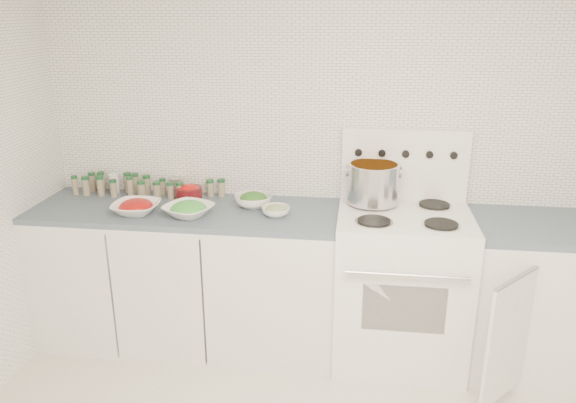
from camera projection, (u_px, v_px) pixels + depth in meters
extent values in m
cube|color=white|center=(326.00, 144.00, 3.47)|extent=(3.50, 0.02, 2.50)
cube|color=white|center=(189.00, 278.00, 3.54)|extent=(1.85, 0.62, 0.86)
cube|color=#405161|center=(185.00, 211.00, 3.39)|extent=(1.85, 0.62, 0.03)
cube|color=white|center=(400.00, 288.00, 3.35)|extent=(0.76, 0.65, 0.92)
cube|color=black|center=(404.00, 309.00, 3.04)|extent=(0.45, 0.01, 0.28)
cylinder|color=silver|center=(407.00, 275.00, 2.93)|extent=(0.65, 0.02, 0.02)
cube|color=white|center=(405.00, 215.00, 3.20)|extent=(0.76, 0.65, 0.01)
cube|color=white|center=(404.00, 164.00, 3.41)|extent=(0.76, 0.06, 0.43)
cylinder|color=silver|center=(374.00, 222.00, 3.07)|extent=(0.21, 0.21, 0.01)
cylinder|color=black|center=(374.00, 221.00, 3.07)|extent=(0.18, 0.18, 0.01)
cylinder|color=silver|center=(441.00, 225.00, 3.03)|extent=(0.21, 0.21, 0.01)
cylinder|color=black|center=(441.00, 224.00, 3.03)|extent=(0.18, 0.18, 0.01)
cylinder|color=silver|center=(373.00, 203.00, 3.37)|extent=(0.21, 0.21, 0.01)
cylinder|color=black|center=(373.00, 202.00, 3.37)|extent=(0.18, 0.18, 0.01)
cylinder|color=silver|center=(434.00, 205.00, 3.33)|extent=(0.21, 0.21, 0.01)
cylinder|color=black|center=(434.00, 204.00, 3.33)|extent=(0.18, 0.18, 0.01)
cylinder|color=black|center=(358.00, 152.00, 3.38)|extent=(0.04, 0.02, 0.04)
cylinder|color=black|center=(382.00, 153.00, 3.37)|extent=(0.04, 0.02, 0.04)
cylinder|color=black|center=(406.00, 154.00, 3.35)|extent=(0.04, 0.02, 0.04)
cylinder|color=black|center=(430.00, 155.00, 3.33)|extent=(0.04, 0.02, 0.04)
cylinder|color=black|center=(454.00, 155.00, 3.32)|extent=(0.04, 0.02, 0.04)
cube|color=white|center=(543.00, 299.00, 3.28)|extent=(0.89, 0.62, 0.86)
cube|color=#405161|center=(555.00, 228.00, 3.13)|extent=(0.89, 0.62, 0.03)
cube|color=white|center=(508.00, 339.00, 2.88)|extent=(0.28, 0.31, 0.70)
cylinder|color=silver|center=(373.00, 183.00, 3.32)|extent=(0.31, 0.31, 0.23)
cylinder|color=orange|center=(374.00, 166.00, 3.29)|extent=(0.28, 0.28, 0.03)
torus|color=silver|center=(347.00, 171.00, 3.32)|extent=(0.01, 0.08, 0.08)
torus|color=silver|center=(401.00, 172.00, 3.28)|extent=(0.01, 0.08, 0.08)
imported|color=white|center=(136.00, 208.00, 3.29)|extent=(0.28, 0.28, 0.07)
ellipsoid|color=#A5100E|center=(136.00, 206.00, 3.29)|extent=(0.19, 0.19, 0.09)
imported|color=white|center=(189.00, 210.00, 3.25)|extent=(0.35, 0.35, 0.07)
ellipsoid|color=green|center=(188.00, 208.00, 3.25)|extent=(0.20, 0.20, 0.09)
imported|color=white|center=(253.00, 201.00, 3.41)|extent=(0.29, 0.29, 0.07)
ellipsoid|color=#185217|center=(253.00, 198.00, 3.40)|extent=(0.16, 0.16, 0.07)
imported|color=white|center=(276.00, 211.00, 3.26)|extent=(0.22, 0.22, 0.05)
ellipsoid|color=#23461C|center=(276.00, 209.00, 3.26)|extent=(0.12, 0.12, 0.05)
cylinder|color=#570F13|center=(189.00, 194.00, 3.52)|extent=(0.17, 0.17, 0.08)
ellipsoid|color=red|center=(189.00, 189.00, 3.51)|extent=(0.12, 0.12, 0.06)
cylinder|color=white|center=(114.00, 183.00, 3.65)|extent=(0.08, 0.08, 0.12)
cylinder|color=#B2A697|center=(176.00, 186.00, 3.63)|extent=(0.09, 0.09, 0.11)
cylinder|color=gray|center=(92.00, 183.00, 3.70)|extent=(0.04, 0.04, 0.11)
cylinder|color=#164D25|center=(91.00, 174.00, 3.68)|extent=(0.05, 0.05, 0.02)
cylinder|color=gray|center=(102.00, 183.00, 3.68)|extent=(0.05, 0.05, 0.11)
cylinder|color=#164D25|center=(101.00, 173.00, 3.66)|extent=(0.05, 0.05, 0.02)
cylinder|color=gray|center=(128.00, 184.00, 3.66)|extent=(0.05, 0.05, 0.11)
cylinder|color=#164D25|center=(127.00, 174.00, 3.64)|extent=(0.05, 0.05, 0.02)
cylinder|color=gray|center=(136.00, 184.00, 3.66)|extent=(0.04, 0.04, 0.11)
cylinder|color=#164D25|center=(135.00, 175.00, 3.64)|extent=(0.04, 0.04, 0.02)
cylinder|color=gray|center=(147.00, 186.00, 3.63)|extent=(0.05, 0.05, 0.11)
cylinder|color=#164D25|center=(146.00, 177.00, 3.61)|extent=(0.05, 0.05, 0.02)
cylinder|color=gray|center=(163.00, 188.00, 3.62)|extent=(0.04, 0.04, 0.09)
cylinder|color=#164D25|center=(162.00, 180.00, 3.60)|extent=(0.04, 0.04, 0.02)
cylinder|color=gray|center=(210.00, 189.00, 3.59)|extent=(0.05, 0.05, 0.09)
cylinder|color=#164D25|center=(210.00, 181.00, 3.57)|extent=(0.05, 0.05, 0.02)
cylinder|color=gray|center=(221.00, 189.00, 3.59)|extent=(0.05, 0.05, 0.09)
cylinder|color=#164D25|center=(221.00, 181.00, 3.57)|extent=(0.05, 0.05, 0.02)
cylinder|color=gray|center=(86.00, 187.00, 3.61)|extent=(0.05, 0.05, 0.11)
cylinder|color=#164D25|center=(85.00, 178.00, 3.59)|extent=(0.05, 0.05, 0.02)
cylinder|color=gray|center=(101.00, 187.00, 3.60)|extent=(0.04, 0.04, 0.11)
cylinder|color=#164D25|center=(100.00, 178.00, 3.58)|extent=(0.05, 0.05, 0.02)
cylinder|color=gray|center=(114.00, 190.00, 3.58)|extent=(0.04, 0.04, 0.10)
cylinder|color=#164D25|center=(113.00, 181.00, 3.56)|extent=(0.04, 0.04, 0.02)
cylinder|color=gray|center=(130.00, 188.00, 3.57)|extent=(0.04, 0.04, 0.12)
cylinder|color=#164D25|center=(129.00, 178.00, 3.55)|extent=(0.04, 0.04, 0.02)
cylinder|color=gray|center=(142.00, 191.00, 3.55)|extent=(0.05, 0.05, 0.10)
cylinder|color=#164D25|center=(141.00, 182.00, 3.53)|extent=(0.05, 0.05, 0.02)
cylinder|color=gray|center=(157.00, 192.00, 3.54)|extent=(0.05, 0.05, 0.09)
cylinder|color=#164D25|center=(156.00, 183.00, 3.52)|extent=(0.05, 0.05, 0.02)
cylinder|color=gray|center=(171.00, 192.00, 3.53)|extent=(0.04, 0.04, 0.10)
cylinder|color=#164D25|center=(170.00, 184.00, 3.51)|extent=(0.05, 0.05, 0.02)
cylinder|color=gray|center=(180.00, 192.00, 3.52)|extent=(0.04, 0.04, 0.10)
cylinder|color=#164D25|center=(180.00, 184.00, 3.51)|extent=(0.05, 0.05, 0.02)
cylinder|color=gray|center=(75.00, 187.00, 3.62)|extent=(0.04, 0.04, 0.11)
cylinder|color=#164D25|center=(74.00, 177.00, 3.60)|extent=(0.04, 0.04, 0.02)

